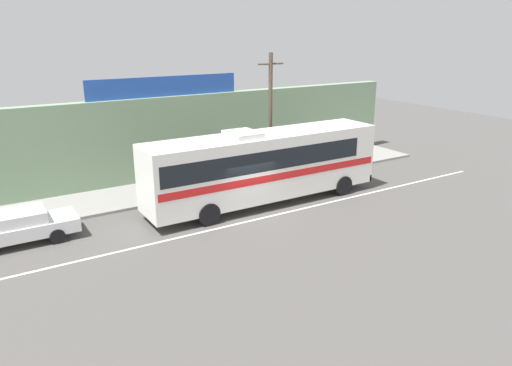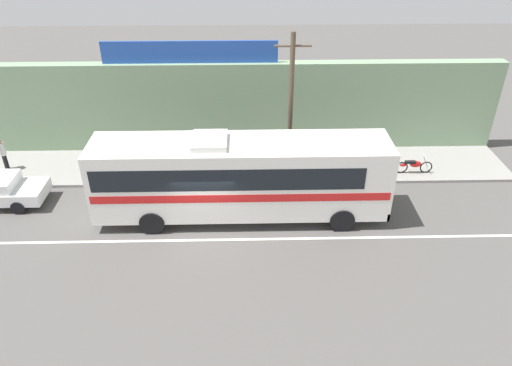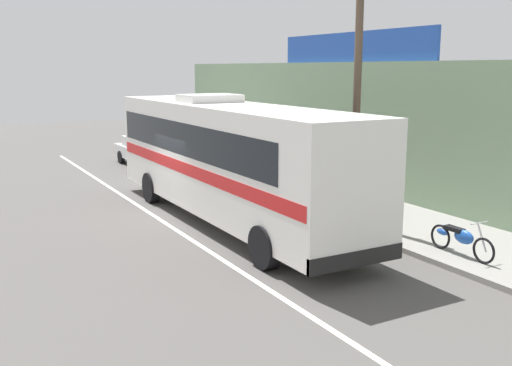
# 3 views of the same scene
# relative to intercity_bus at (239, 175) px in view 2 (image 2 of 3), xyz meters

# --- Properties ---
(ground_plane) EXTENTS (70.00, 70.00, 0.00)m
(ground_plane) POSITION_rel_intercity_bus_xyz_m (-1.42, -0.92, -2.07)
(ground_plane) COLOR #4F4C49
(sidewalk_slab) EXTENTS (30.00, 3.60, 0.14)m
(sidewalk_slab) POSITION_rel_intercity_bus_xyz_m (-1.42, 4.28, -2.00)
(sidewalk_slab) COLOR gray
(sidewalk_slab) RESTS_ON ground_plane
(storefront_facade) EXTENTS (30.00, 0.70, 4.80)m
(storefront_facade) POSITION_rel_intercity_bus_xyz_m (-1.42, 6.43, 0.33)
(storefront_facade) COLOR gray
(storefront_facade) RESTS_ON ground_plane
(storefront_billboard) EXTENTS (8.73, 0.12, 1.10)m
(storefront_billboard) POSITION_rel_intercity_bus_xyz_m (-2.40, 6.43, 3.28)
(storefront_billboard) COLOR #234CAD
(storefront_billboard) RESTS_ON storefront_facade
(road_center_stripe) EXTENTS (30.00, 0.14, 0.01)m
(road_center_stripe) POSITION_rel_intercity_bus_xyz_m (-1.42, -1.72, -2.06)
(road_center_stripe) COLOR silver
(road_center_stripe) RESTS_ON ground_plane
(intercity_bus) EXTENTS (12.30, 2.60, 3.78)m
(intercity_bus) POSITION_rel_intercity_bus_xyz_m (0.00, 0.00, 0.00)
(intercity_bus) COLOR white
(intercity_bus) RESTS_ON ground_plane
(utility_pole) EXTENTS (1.60, 0.22, 7.06)m
(utility_pole) POSITION_rel_intercity_bus_xyz_m (2.35, 2.96, 1.73)
(utility_pole) COLOR brown
(utility_pole) RESTS_ON sidewalk_slab
(motorcycle_orange) EXTENTS (1.94, 0.56, 0.94)m
(motorcycle_orange) POSITION_rel_intercity_bus_xyz_m (6.08, 3.24, -1.50)
(motorcycle_orange) COLOR black
(motorcycle_orange) RESTS_ON sidewalk_slab
(motorcycle_blue) EXTENTS (1.84, 0.56, 0.94)m
(motorcycle_blue) POSITION_rel_intercity_bus_xyz_m (8.60, 3.25, -1.50)
(motorcycle_blue) COLOR black
(motorcycle_blue) RESTS_ON sidewalk_slab
(pedestrian_by_curb) EXTENTS (0.30, 0.48, 1.65)m
(pedestrian_by_curb) POSITION_rel_intercity_bus_xyz_m (-1.71, 4.46, -0.97)
(pedestrian_by_curb) COLOR navy
(pedestrian_by_curb) RESTS_ON sidewalk_slab
(pedestrian_near_shop) EXTENTS (0.30, 0.48, 1.68)m
(pedestrian_near_shop) POSITION_rel_intercity_bus_xyz_m (-11.73, 4.09, -0.95)
(pedestrian_near_shop) COLOR black
(pedestrian_near_shop) RESTS_ON sidewalk_slab
(pedestrian_far_right) EXTENTS (0.30, 0.48, 1.70)m
(pedestrian_far_right) POSITION_rel_intercity_bus_xyz_m (-0.72, 4.37, -0.94)
(pedestrian_far_right) COLOR brown
(pedestrian_far_right) RESTS_ON sidewalk_slab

